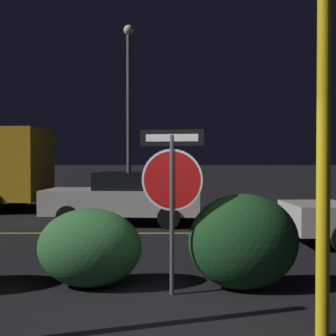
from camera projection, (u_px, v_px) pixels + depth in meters
ground_plane at (151, 332)px, 4.97m from camera, size 260.00×260.00×0.00m
road_center_stripe at (160, 233)px, 11.58m from camera, size 37.95×0.12×0.01m
stop_sign at (171, 179)px, 6.32m from camera, size 0.86×0.17×2.24m
yellow_pole_right at (323, 164)px, 4.78m from camera, size 0.14×0.14×3.60m
hedge_bush_2 at (89, 248)px, 6.72m from camera, size 1.50×1.03×1.13m
hedge_bush_3 at (243, 242)px, 6.58m from camera, size 1.56×0.98×1.36m
passing_car_2 at (123, 198)px, 13.22m from camera, size 4.52×2.11×1.47m
street_lamp at (128, 102)px, 16.75m from camera, size 0.36×0.36×6.63m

